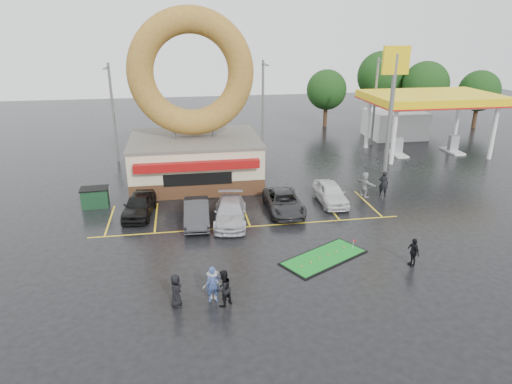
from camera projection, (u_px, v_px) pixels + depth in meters
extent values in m
plane|color=black|center=(259.00, 251.00, 26.01)|extent=(120.00, 120.00, 0.00)
cube|color=#472B19|center=(196.00, 174.00, 37.37)|extent=(10.00, 8.00, 1.20)
cube|color=beige|center=(195.00, 154.00, 36.76)|extent=(10.00, 8.00, 2.30)
cube|color=#59544C|center=(194.00, 138.00, 36.33)|extent=(10.20, 8.20, 0.20)
cube|color=maroon|center=(197.00, 166.00, 32.70)|extent=(9.00, 0.60, 0.60)
cylinder|color=slate|center=(174.00, 131.00, 35.84)|extent=(0.30, 0.30, 1.20)
cylinder|color=slate|center=(214.00, 129.00, 36.33)|extent=(0.30, 0.30, 1.20)
torus|color=brown|center=(191.00, 73.00, 34.56)|extent=(9.60, 2.00, 9.60)
cylinder|color=silver|center=(394.00, 137.00, 41.35)|extent=(0.40, 0.40, 5.00)
cylinder|color=silver|center=(493.00, 133.00, 42.89)|extent=(0.40, 0.40, 5.00)
cylinder|color=silver|center=(368.00, 124.00, 46.90)|extent=(0.40, 0.40, 5.00)
cylinder|color=silver|center=(457.00, 121.00, 48.44)|extent=(0.40, 0.40, 5.00)
cube|color=silver|center=(431.00, 100.00, 43.94)|extent=(12.00, 8.00, 0.50)
cube|color=yellow|center=(432.00, 97.00, 43.84)|extent=(12.30, 8.30, 0.70)
cube|color=#99999E|center=(397.00, 145.00, 44.98)|extent=(0.90, 0.60, 1.60)
cube|color=#99999E|center=(453.00, 143.00, 45.91)|extent=(0.90, 0.60, 1.60)
cube|color=silver|center=(395.00, 124.00, 51.72)|extent=(6.00, 5.00, 3.00)
cylinder|color=slate|center=(390.00, 117.00, 37.39)|extent=(0.36, 0.36, 10.00)
cube|color=yellow|center=(396.00, 60.00, 35.83)|extent=(2.20, 0.30, 2.20)
cylinder|color=slate|center=(113.00, 114.00, 41.41)|extent=(0.24, 0.24, 9.00)
cylinder|color=slate|center=(107.00, 67.00, 39.03)|extent=(0.12, 2.00, 0.12)
cube|color=slate|center=(105.00, 69.00, 38.12)|extent=(0.40, 0.18, 0.12)
cylinder|color=slate|center=(263.00, 108.00, 44.50)|extent=(0.24, 0.24, 9.00)
cylinder|color=slate|center=(265.00, 64.00, 42.12)|extent=(0.12, 2.00, 0.12)
cube|color=slate|center=(267.00, 65.00, 41.21)|extent=(0.40, 0.18, 0.12)
cylinder|color=slate|center=(375.00, 103.00, 47.28)|extent=(0.24, 0.24, 9.00)
cylinder|color=slate|center=(383.00, 61.00, 44.90)|extent=(0.12, 2.00, 0.12)
cube|color=slate|center=(387.00, 63.00, 43.99)|extent=(0.40, 0.18, 0.12)
cylinder|color=#332114|center=(422.00, 115.00, 57.29)|extent=(0.50, 0.50, 2.88)
sphere|color=black|center=(426.00, 84.00, 55.99)|extent=(5.60, 5.60, 5.60)
cylinder|color=#332114|center=(475.00, 118.00, 56.43)|extent=(0.50, 0.50, 2.52)
sphere|color=black|center=(479.00, 91.00, 55.29)|extent=(4.90, 4.90, 4.90)
cylinder|color=#332114|center=(379.00, 109.00, 60.31)|extent=(0.50, 0.50, 3.24)
sphere|color=black|center=(382.00, 76.00, 58.84)|extent=(6.30, 6.30, 6.30)
cylinder|color=#332114|center=(325.00, 116.00, 57.35)|extent=(0.50, 0.50, 2.52)
sphere|color=black|center=(327.00, 90.00, 56.21)|extent=(4.90, 4.90, 4.90)
imported|color=black|center=(139.00, 205.00, 30.62)|extent=(2.36, 4.68, 1.53)
imported|color=#2D2C2F|center=(197.00, 213.00, 29.38)|extent=(1.74, 4.57, 1.49)
imported|color=#B7B7BC|center=(230.00, 212.00, 29.50)|extent=(2.68, 5.22, 1.45)
imported|color=#29292B|center=(284.00, 202.00, 31.25)|extent=(2.38, 5.04, 1.39)
imported|color=silver|center=(330.00, 193.00, 32.75)|extent=(1.88, 4.49, 1.52)
imported|color=#32467E|center=(213.00, 284.00, 21.07)|extent=(0.64, 0.42, 1.74)
imported|color=black|center=(223.00, 288.00, 20.72)|extent=(1.10, 1.07, 1.78)
imported|color=gray|center=(213.00, 284.00, 21.23)|extent=(1.09, 0.75, 1.55)
imported|color=black|center=(176.00, 290.00, 20.72)|extent=(0.68, 0.88, 1.59)
imported|color=black|center=(413.00, 252.00, 24.25)|extent=(0.51, 0.96, 1.57)
imported|color=gray|center=(365.00, 185.00, 33.90)|extent=(1.24, 1.84, 1.90)
imported|color=black|center=(383.00, 184.00, 34.03)|extent=(0.85, 0.77, 1.94)
cube|color=#173C22|center=(95.00, 198.00, 32.16)|extent=(1.88, 1.32, 1.30)
cube|color=black|center=(324.00, 258.00, 25.23)|extent=(5.38, 4.30, 0.06)
cube|color=#147922|center=(324.00, 257.00, 25.22)|extent=(5.07, 3.99, 0.03)
cylinder|color=silver|center=(353.00, 244.00, 26.07)|extent=(0.02, 0.02, 0.56)
cube|color=red|center=(354.00, 241.00, 26.00)|extent=(0.14, 0.01, 0.10)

